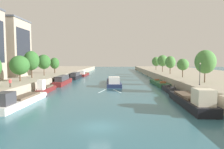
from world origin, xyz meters
The scene contains 25 objects.
ground_plane centered at (0.00, 0.00, 0.00)m, with size 400.00×400.00×0.00m, color #336675.
quay_left centered at (-34.66, 55.00, 1.27)m, with size 36.00×170.00×2.54m, color #A89E89.
quay_right centered at (34.66, 55.00, 1.27)m, with size 36.00×170.00×2.54m, color #A89E89.
barge_midriver centered at (0.88, 38.84, 0.85)m, with size 5.03×20.19×2.87m.
wake_behind_barge centered at (0.15, 25.87, 0.01)m, with size 5.59×6.03×0.03m.
moored_boat_left_second centered at (-14.20, 10.14, 0.87)m, with size 3.18×14.93×2.91m.
moored_boat_left_midway centered at (-14.69, 23.33, 0.95)m, with size 1.75×10.19×3.32m.
moored_boat_left_end centered at (-15.02, 38.92, 1.17)m, with size 3.03×15.85×2.79m.
moored_boat_left_far centered at (-14.90, 57.14, 1.13)m, with size 2.89×14.59×2.69m.
moored_boat_left_downstream centered at (-14.20, 72.93, 0.82)m, with size 2.81×15.99×2.74m.
moored_boat_right_midway centered at (14.07, 9.90, 1.07)m, with size 3.54×15.70×3.61m.
moored_boat_right_gap_after centered at (14.46, 24.43, 0.61)m, with size 2.12×10.07×2.24m.
moored_boat_right_downstream centered at (14.85, 38.22, 0.57)m, with size 3.27×15.90×2.19m.
tree_left_midway centered at (-21.17, 24.21, 6.36)m, with size 4.53×4.53×6.12m.
tree_left_by_lamp centered at (-22.27, 33.19, 7.43)m, with size 4.30×4.30×7.59m.
tree_left_distant centered at (-22.02, 41.87, 7.02)m, with size 4.36×4.36×6.84m.
tree_left_second centered at (-22.25, 53.59, 6.35)m, with size 3.55×3.55×5.98m.
tree_right_past_mid centered at (21.71, 22.73, 7.21)m, with size 4.53×4.53×7.30m.
tree_right_midway centered at (21.17, 36.08, 6.30)m, with size 3.39×3.39×5.46m.
tree_right_third centered at (21.12, 49.49, 6.85)m, with size 3.66×3.66×6.50m.
tree_right_far centered at (21.57, 63.52, 7.33)m, with size 4.54×4.54×7.20m.
tree_right_nearest centered at (21.54, 77.54, 6.88)m, with size 4.15×4.15×6.64m.
lamppost_right_bank centered at (18.71, 18.21, 5.01)m, with size 0.28×0.28×4.48m.
building_left_corner centered at (-32.73, 39.44, 11.50)m, with size 11.18×11.51×17.87m.
person_on_quay centered at (-17.83, 13.83, 3.47)m, with size 0.32×0.49×1.62m.
Camera 1 is at (2.03, -21.74, 7.58)m, focal length 31.47 mm.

